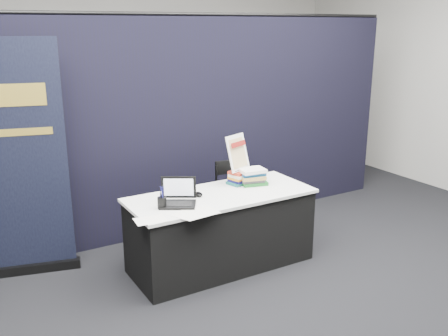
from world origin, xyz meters
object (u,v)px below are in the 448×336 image
at_px(pullup_banner, 19,175).
at_px(stacking_chair, 238,198).
at_px(book_stack_tall, 239,177).
at_px(info_sign, 238,153).
at_px(display_table, 221,230).
at_px(laptop, 176,198).
at_px(book_stack_short, 253,177).

height_order(pullup_banner, stacking_chair, pullup_banner).
relative_size(book_stack_tall, info_sign, 0.59).
relative_size(book_stack_tall, stacking_chair, 0.25).
distance_m(display_table, laptop, 0.66).
height_order(display_table, pullup_banner, pullup_banner).
distance_m(book_stack_short, stacking_chair, 0.49).
bearing_deg(stacking_chair, book_stack_tall, -114.82).
relative_size(laptop, info_sign, 1.04).
distance_m(pullup_banner, stacking_chair, 2.24).
bearing_deg(book_stack_tall, display_table, -150.06).
xyz_separation_m(laptop, book_stack_short, (0.93, 0.13, 0.03)).
distance_m(laptop, pullup_banner, 1.47).
bearing_deg(info_sign, book_stack_short, -70.05).
relative_size(display_table, stacking_chair, 2.03).
bearing_deg(laptop, display_table, 35.21).
distance_m(display_table, book_stack_tall, 0.58).
xyz_separation_m(display_table, info_sign, (0.32, 0.22, 0.69)).
bearing_deg(book_stack_tall, laptop, -164.56).
bearing_deg(display_table, stacking_chair, 42.64).
height_order(display_table, book_stack_tall, book_stack_tall).
bearing_deg(info_sign, stacking_chair, 35.40).
bearing_deg(display_table, book_stack_tall, 29.94).
xyz_separation_m(info_sign, pullup_banner, (-2.00, 0.60, -0.08)).
distance_m(book_stack_tall, pullup_banner, 2.11).
height_order(display_table, laptop, laptop).
height_order(display_table, info_sign, info_sign).
bearing_deg(book_stack_short, pullup_banner, 160.94).
bearing_deg(book_stack_short, laptop, -171.76).
xyz_separation_m(info_sign, stacking_chair, (0.15, 0.22, -0.57)).
distance_m(display_table, stacking_chair, 0.66).
bearing_deg(book_stack_tall, book_stack_short, -41.83).
bearing_deg(pullup_banner, display_table, -11.79).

